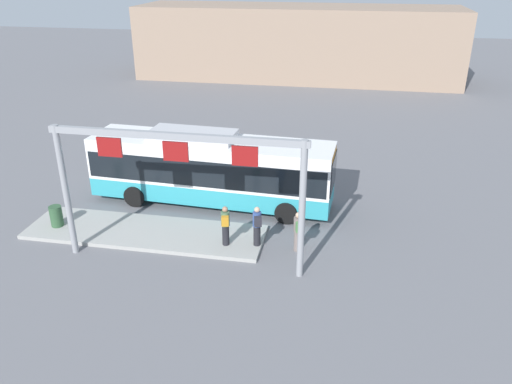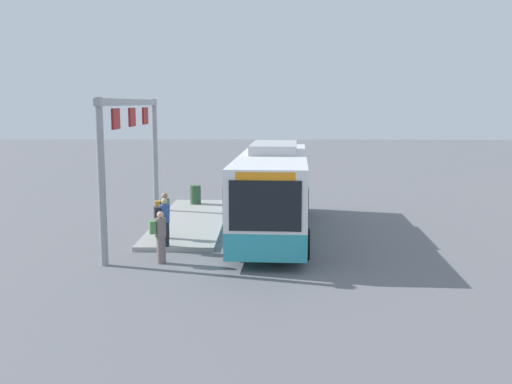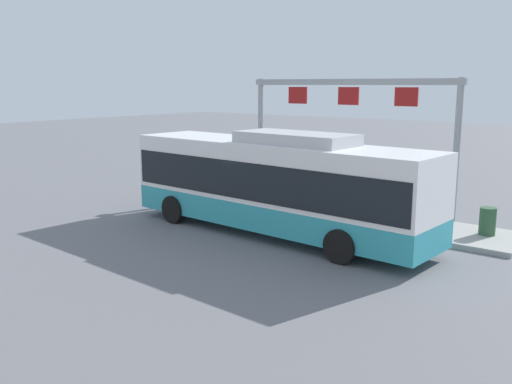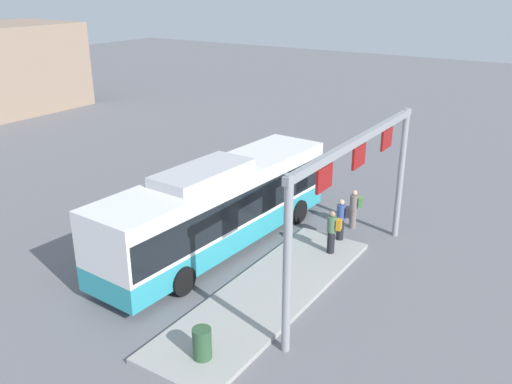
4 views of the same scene
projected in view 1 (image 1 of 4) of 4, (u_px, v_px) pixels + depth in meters
The scene contains 9 objects.
ground_plane at pixel (213, 202), 24.14m from camera, with size 120.00×120.00×0.00m, color slate.
platform_curb at pixel (145, 232), 21.36m from camera, with size 10.00×2.80×0.16m, color #9E9E99.
bus_main at pixel (211, 167), 23.38m from camera, with size 11.28×3.14×3.46m.
person_boarding at pixel (257, 225), 19.87m from camera, with size 0.46×0.59×1.67m.
person_waiting_near at pixel (298, 231), 19.80m from camera, with size 0.47×0.59×1.67m.
person_waiting_mid at pixel (225, 225), 19.90m from camera, with size 0.41×0.57×1.67m.
platform_sign_gantry at pixel (177, 172), 17.78m from camera, with size 9.23×0.24×5.20m.
station_building at pixel (297, 43), 48.14m from camera, with size 29.69×8.00×6.56m, color gray.
trash_bin at pixel (56, 216), 21.54m from camera, with size 0.52×0.52×0.90m, color #2D5133.
Camera 1 is at (6.02, -20.98, 10.53)m, focal length 35.78 mm.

